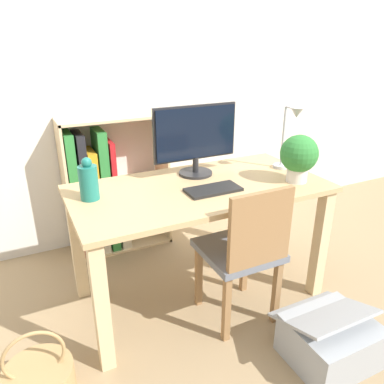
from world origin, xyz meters
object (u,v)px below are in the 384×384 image
(potted_plant, at_px, (299,156))
(bookshelf, at_px, (102,193))
(keyboard, at_px, (213,190))
(monitor, at_px, (196,136))
(vase, at_px, (89,181))
(storage_box, at_px, (330,339))
(desk_lamp, at_px, (290,132))
(basket, at_px, (40,383))
(chair, at_px, (245,250))

(potted_plant, relative_size, bookshelf, 0.27)
(keyboard, bearing_deg, monitor, 83.37)
(vase, bearing_deg, keyboard, -16.32)
(monitor, xyz_separation_m, keyboard, (-0.03, -0.29, -0.23))
(vase, height_order, storage_box, vase)
(monitor, bearing_deg, storage_box, -73.29)
(desk_lamp, height_order, potted_plant, desk_lamp)
(desk_lamp, relative_size, bookshelf, 0.40)
(desk_lamp, bearing_deg, basket, -166.59)
(monitor, height_order, storage_box, monitor)
(potted_plant, distance_m, chair, 0.62)
(desk_lamp, xyz_separation_m, basket, (-1.60, -0.38, -0.88))
(potted_plant, height_order, storage_box, potted_plant)
(bookshelf, bearing_deg, chair, -65.80)
(monitor, bearing_deg, vase, -171.24)
(desk_lamp, xyz_separation_m, potted_plant, (-0.07, -0.18, -0.09))
(chair, bearing_deg, keyboard, 99.87)
(monitor, distance_m, bookshelf, 0.93)
(keyboard, height_order, potted_plant, potted_plant)
(keyboard, height_order, basket, keyboard)
(monitor, height_order, vase, monitor)
(keyboard, height_order, desk_lamp, desk_lamp)
(basket, xyz_separation_m, storage_box, (1.34, -0.38, 0.02))
(vase, bearing_deg, potted_plant, -13.17)
(monitor, height_order, chair, monitor)
(desk_lamp, xyz_separation_m, chair, (-0.51, -0.32, -0.52))
(desk_lamp, relative_size, potted_plant, 1.45)
(vase, xyz_separation_m, potted_plant, (1.14, -0.27, 0.06))
(chair, relative_size, storage_box, 2.00)
(chair, bearing_deg, basket, 173.51)
(desk_lamp, xyz_separation_m, storage_box, (-0.27, -0.76, -0.86))
(vase, distance_m, potted_plant, 1.17)
(keyboard, xyz_separation_m, desk_lamp, (0.58, 0.10, 0.24))
(keyboard, relative_size, chair, 0.36)
(monitor, distance_m, vase, 0.69)
(potted_plant, xyz_separation_m, chair, (-0.43, -0.14, -0.43))
(monitor, xyz_separation_m, basket, (-1.05, -0.57, -0.87))
(keyboard, relative_size, vase, 1.34)
(keyboard, distance_m, bookshelf, 1.04)
(keyboard, relative_size, desk_lamp, 0.76)
(potted_plant, bearing_deg, keyboard, 170.85)
(desk_lamp, distance_m, chair, 0.79)
(bookshelf, distance_m, basket, 1.37)
(desk_lamp, relative_size, chair, 0.47)
(potted_plant, bearing_deg, chair, -162.15)
(monitor, xyz_separation_m, bookshelf, (-0.46, 0.62, -0.51))
(monitor, height_order, desk_lamp, monitor)
(basket, bearing_deg, bookshelf, 63.55)
(keyboard, bearing_deg, desk_lamp, 9.79)
(basket, bearing_deg, keyboard, 15.43)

